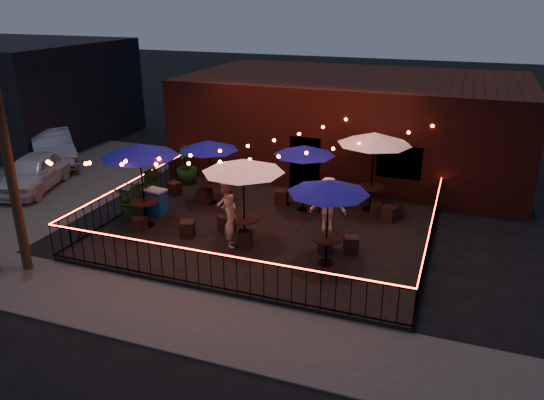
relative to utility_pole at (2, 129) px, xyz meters
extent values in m
plane|color=black|center=(5.40, 2.60, -4.00)|extent=(110.00, 110.00, 0.00)
cube|color=black|center=(5.40, 4.60, -3.92)|extent=(10.00, 8.00, 0.15)
cube|color=#3A3936|center=(5.40, -0.65, -3.98)|extent=(18.00, 2.50, 0.05)
cube|color=#3A3936|center=(-6.60, 6.60, -3.99)|extent=(11.00, 12.00, 0.02)
cube|color=#3E1810|center=(6.40, 12.60, -2.00)|extent=(14.00, 8.00, 4.00)
cube|color=black|center=(5.40, 8.72, -2.90)|extent=(1.20, 0.24, 2.20)
cube|color=black|center=(8.90, 8.72, -2.40)|extent=(1.60, 0.24, 1.20)
cylinder|color=#322814|center=(0.00, 0.00, 0.00)|extent=(0.26, 0.26, 8.00)
cube|color=black|center=(5.40, 0.60, -3.77)|extent=(10.00, 0.04, 0.04)
cube|color=black|center=(5.40, 0.60, -2.85)|extent=(10.00, 0.04, 0.04)
cube|color=#FF2B18|center=(5.40, 0.60, -2.82)|extent=(10.00, 0.03, 0.02)
cube|color=black|center=(0.40, 4.60, -3.77)|extent=(0.04, 8.00, 0.04)
cube|color=black|center=(0.40, 4.60, -2.85)|extent=(0.04, 8.00, 0.04)
cube|color=#FF2B18|center=(0.40, 4.60, -2.82)|extent=(0.03, 8.00, 0.02)
cube|color=black|center=(10.40, 4.60, -3.77)|extent=(0.04, 8.00, 0.04)
cube|color=black|center=(10.40, 4.60, -2.85)|extent=(0.04, 8.00, 0.04)
cube|color=#FF2B18|center=(10.40, 4.60, -2.82)|extent=(0.03, 8.00, 0.02)
cylinder|color=black|center=(1.60, 3.47, -3.83)|extent=(0.50, 0.50, 0.03)
cylinder|color=black|center=(1.60, 3.47, -3.43)|extent=(0.07, 0.07, 0.81)
cylinder|color=black|center=(1.60, 3.47, -3.02)|extent=(0.90, 0.90, 0.05)
cylinder|color=black|center=(1.60, 3.47, -2.50)|extent=(0.05, 0.05, 2.71)
cone|color=#0A0D7B|center=(1.60, 3.47, -1.31)|extent=(3.07, 3.07, 0.39)
cylinder|color=black|center=(2.66, 6.07, -3.84)|extent=(0.42, 0.42, 0.03)
cylinder|color=black|center=(2.66, 6.07, -3.50)|extent=(0.06, 0.06, 0.68)
cylinder|color=black|center=(2.66, 6.07, -3.15)|extent=(0.76, 0.76, 0.04)
cylinder|color=black|center=(2.66, 6.07, -2.71)|extent=(0.04, 0.04, 2.28)
cone|color=#0A0D7B|center=(2.66, 6.07, -1.71)|extent=(2.55, 2.55, 0.33)
cylinder|color=black|center=(5.15, 3.34, -3.83)|extent=(0.48, 0.48, 0.03)
cylinder|color=black|center=(5.15, 3.34, -3.44)|extent=(0.07, 0.07, 0.79)
cylinder|color=black|center=(5.15, 3.34, -3.04)|extent=(0.88, 0.88, 0.04)
cylinder|color=black|center=(5.15, 3.34, -2.53)|extent=(0.05, 0.05, 2.63)
cone|color=white|center=(5.15, 3.34, -1.38)|extent=(2.98, 2.98, 0.38)
cylinder|color=black|center=(5.99, 6.57, -3.84)|extent=(0.42, 0.42, 0.03)
cylinder|color=black|center=(5.99, 6.57, -3.50)|extent=(0.06, 0.06, 0.69)
cylinder|color=black|center=(5.99, 6.57, -3.14)|extent=(0.76, 0.76, 0.04)
cylinder|color=black|center=(5.99, 6.57, -2.70)|extent=(0.04, 0.04, 2.29)
cone|color=#0A0D7B|center=(5.99, 6.57, -1.70)|extent=(2.49, 2.49, 0.33)
cylinder|color=black|center=(7.76, 2.98, -3.83)|extent=(0.44, 0.44, 0.03)
cylinder|color=black|center=(7.76, 2.98, -3.48)|extent=(0.06, 0.06, 0.73)
cylinder|color=black|center=(7.76, 2.98, -3.10)|extent=(0.81, 0.81, 0.04)
cylinder|color=black|center=(7.76, 2.98, -2.64)|extent=(0.04, 0.04, 2.42)
cone|color=#0A0D7B|center=(7.76, 2.98, -1.58)|extent=(2.52, 2.52, 0.35)
cylinder|color=black|center=(8.17, 7.40, -3.83)|extent=(0.50, 0.50, 0.03)
cylinder|color=black|center=(8.17, 7.40, -3.43)|extent=(0.07, 0.07, 0.82)
cylinder|color=black|center=(8.17, 7.40, -3.01)|extent=(0.91, 0.91, 0.05)
cylinder|color=black|center=(8.17, 7.40, -2.49)|extent=(0.05, 0.05, 2.73)
cone|color=white|center=(8.17, 7.40, -1.29)|extent=(2.59, 2.59, 0.40)
cube|color=black|center=(1.62, 3.10, -3.64)|extent=(0.45, 0.45, 0.43)
cube|color=black|center=(3.28, 3.20, -3.60)|extent=(0.54, 0.54, 0.50)
cube|color=black|center=(1.02, 6.31, -3.61)|extent=(0.53, 0.53, 0.49)
cube|color=black|center=(2.46, 5.95, -3.59)|extent=(0.48, 0.48, 0.52)
cube|color=black|center=(4.26, 3.99, -3.59)|extent=(0.56, 0.56, 0.51)
cube|color=black|center=(5.21, 3.21, -3.62)|extent=(0.45, 0.45, 0.47)
cube|color=black|center=(5.10, 6.81, -3.59)|extent=(0.49, 0.49, 0.52)
cube|color=black|center=(6.38, 6.48, -3.62)|extent=(0.44, 0.44, 0.46)
cube|color=black|center=(7.55, 3.74, -3.60)|extent=(0.51, 0.51, 0.50)
cube|color=black|center=(8.25, 3.93, -3.62)|extent=(0.51, 0.51, 0.47)
cube|color=black|center=(8.44, 7.04, -3.64)|extent=(0.37, 0.37, 0.41)
cube|color=black|center=(8.96, 6.64, -3.60)|extent=(0.56, 0.56, 0.51)
imported|color=#D7B58B|center=(4.82, 3.06, -3.08)|extent=(0.57, 0.66, 1.54)
imported|color=#D8A491|center=(4.16, 4.15, -3.03)|extent=(0.79, 0.92, 1.64)
imported|color=#DAB092|center=(7.24, 5.10, -2.96)|extent=(1.25, 0.85, 1.79)
imported|color=#1A3A10|center=(0.92, 3.97, -3.16)|extent=(1.48, 1.36, 1.39)
imported|color=#183B13|center=(0.80, 5.10, -3.12)|extent=(0.93, 0.81, 1.45)
imported|color=#1C3812|center=(0.80, 7.69, -3.10)|extent=(1.04, 1.04, 1.51)
cube|color=#0F49A3|center=(1.41, 4.47, -3.43)|extent=(0.68, 0.52, 0.83)
cube|color=silver|center=(1.41, 4.47, -3.00)|extent=(0.73, 0.57, 0.05)
imported|color=white|center=(-4.66, 5.31, -3.30)|extent=(2.78, 4.41, 1.40)
imported|color=gray|center=(-6.44, 8.33, -3.22)|extent=(4.62, 4.42, 1.56)
camera|label=1|loc=(10.95, -9.91, 3.12)|focal=35.00mm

